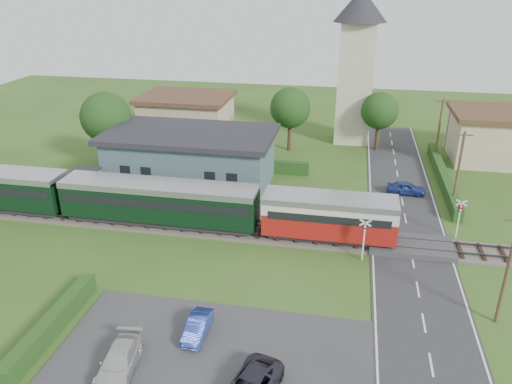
% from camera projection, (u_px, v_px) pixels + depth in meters
% --- Properties ---
extents(ground, '(120.00, 120.00, 0.00)m').
position_uv_depth(ground, '(275.00, 249.00, 37.48)').
color(ground, '#2D4C19').
extents(railway_track, '(76.00, 3.20, 0.49)m').
position_uv_depth(railway_track, '(279.00, 235.00, 39.23)').
color(railway_track, '#4C443D').
rests_on(railway_track, ground).
extents(road, '(6.00, 70.00, 0.05)m').
position_uv_depth(road, '(413.00, 262.00, 35.71)').
color(road, '#28282B').
rests_on(road, ground).
extents(car_park, '(17.00, 9.00, 0.08)m').
position_uv_depth(car_park, '(213.00, 355.00, 26.93)').
color(car_park, '#333335').
rests_on(car_park, ground).
extents(crossing_deck, '(6.20, 3.40, 0.45)m').
position_uv_depth(crossing_deck, '(411.00, 246.00, 37.43)').
color(crossing_deck, '#333335').
rests_on(crossing_deck, ground).
extents(platform, '(30.00, 3.00, 0.45)m').
position_uv_depth(platform, '(172.00, 206.00, 43.82)').
color(platform, gray).
rests_on(platform, ground).
extents(equipment_hut, '(2.30, 2.30, 2.55)m').
position_uv_depth(equipment_hut, '(86.00, 183.00, 44.61)').
color(equipment_hut, beige).
rests_on(equipment_hut, platform).
extents(station_building, '(16.00, 9.00, 5.30)m').
position_uv_depth(station_building, '(191.00, 158.00, 48.04)').
color(station_building, '#3E5F66').
rests_on(station_building, ground).
extents(train, '(43.20, 2.90, 3.40)m').
position_uv_depth(train, '(122.00, 198.00, 40.68)').
color(train, '#232328').
rests_on(train, ground).
extents(church_tower, '(6.00, 6.00, 17.60)m').
position_uv_depth(church_tower, '(357.00, 56.00, 57.68)').
color(church_tower, beige).
rests_on(church_tower, ground).
extents(house_west, '(10.80, 8.80, 5.50)m').
position_uv_depth(house_west, '(187.00, 117.00, 61.47)').
color(house_west, tan).
rests_on(house_west, ground).
extents(house_east, '(8.80, 8.80, 5.50)m').
position_uv_depth(house_east, '(491.00, 135.00, 54.43)').
color(house_east, tan).
rests_on(house_east, ground).
extents(hedge_carpark, '(0.80, 9.00, 1.20)m').
position_uv_depth(hedge_carpark, '(52.00, 325.00, 28.37)').
color(hedge_carpark, '#193814').
rests_on(hedge_carpark, ground).
extents(hedge_roadside, '(0.80, 18.00, 1.20)m').
position_uv_depth(hedge_roadside, '(443.00, 177.00, 49.13)').
color(hedge_roadside, '#193814').
rests_on(hedge_roadside, ground).
extents(hedge_station, '(22.00, 0.80, 1.30)m').
position_uv_depth(hedge_station, '(205.00, 162.00, 52.91)').
color(hedge_station, '#193814').
rests_on(hedge_station, ground).
extents(tree_a, '(5.20, 5.20, 8.00)m').
position_uv_depth(tree_a, '(106.00, 117.00, 51.41)').
color(tree_a, '#332316').
rests_on(tree_a, ground).
extents(tree_b, '(4.60, 4.60, 7.34)m').
position_uv_depth(tree_b, '(290.00, 108.00, 56.50)').
color(tree_b, '#332316').
rests_on(tree_b, ground).
extents(tree_c, '(4.20, 4.20, 6.78)m').
position_uv_depth(tree_c, '(380.00, 111.00, 56.69)').
color(tree_c, '#332316').
rests_on(tree_c, ground).
extents(utility_pole_b, '(1.40, 0.22, 7.00)m').
position_uv_depth(utility_pole_b, '(508.00, 270.00, 28.14)').
color(utility_pole_b, '#473321').
rests_on(utility_pole_b, ground).
extents(utility_pole_c, '(1.40, 0.22, 7.00)m').
position_uv_depth(utility_pole_c, '(458.00, 170.00, 42.53)').
color(utility_pole_c, '#473321').
rests_on(utility_pole_c, ground).
extents(utility_pole_d, '(1.40, 0.22, 7.00)m').
position_uv_depth(utility_pole_d, '(439.00, 130.00, 53.32)').
color(utility_pole_d, '#473321').
rests_on(utility_pole_d, ground).
extents(crossing_signal_near, '(0.84, 0.28, 3.28)m').
position_uv_depth(crossing_signal_near, '(364.00, 234.00, 35.13)').
color(crossing_signal_near, silver).
rests_on(crossing_signal_near, ground).
extents(crossing_signal_far, '(0.84, 0.28, 3.28)m').
position_uv_depth(crossing_signal_far, '(460.00, 213.00, 38.19)').
color(crossing_signal_far, silver).
rests_on(crossing_signal_far, ground).
extents(streetlamp_west, '(0.30, 0.30, 5.15)m').
position_uv_depth(streetlamp_west, '(116.00, 123.00, 58.10)').
color(streetlamp_west, '#3F3F47').
rests_on(streetlamp_west, ground).
extents(streetlamp_east, '(0.30, 0.30, 5.15)m').
position_uv_depth(streetlamp_east, '(448.00, 124.00, 57.73)').
color(streetlamp_east, '#3F3F47').
rests_on(streetlamp_east, ground).
extents(car_on_road, '(3.57, 1.55, 1.20)m').
position_uv_depth(car_on_road, '(406.00, 188.00, 46.46)').
color(car_on_road, navy).
rests_on(car_on_road, road).
extents(car_park_blue, '(1.10, 3.12, 1.03)m').
position_uv_depth(car_park_blue, '(197.00, 327.00, 28.26)').
color(car_park_blue, '#283A9D').
rests_on(car_park_blue, car_park).
extents(car_park_silver, '(2.19, 4.39, 1.23)m').
position_uv_depth(car_park_silver, '(119.00, 361.00, 25.61)').
color(car_park_silver, silver).
rests_on(car_park_silver, car_park).
extents(pedestrian_near, '(0.62, 0.43, 1.63)m').
position_uv_depth(pedestrian_near, '(245.00, 204.00, 41.69)').
color(pedestrian_near, gray).
rests_on(pedestrian_near, platform).
extents(pedestrian_far, '(0.75, 0.86, 1.50)m').
position_uv_depth(pedestrian_far, '(92.00, 189.00, 44.92)').
color(pedestrian_far, gray).
rests_on(pedestrian_far, platform).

